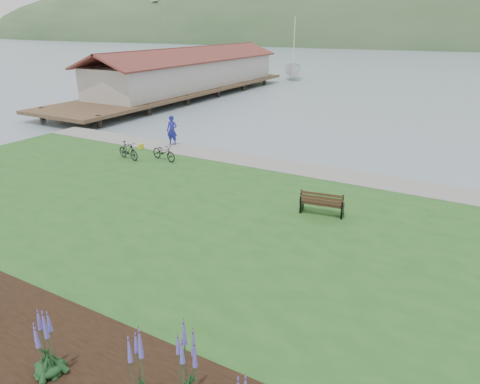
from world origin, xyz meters
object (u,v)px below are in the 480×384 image
object	(u,v)px
park_bench	(322,203)
person	(172,128)
bicycle_a	(164,152)
sailboat	(292,79)

from	to	relation	value
park_bench	person	bearing A→B (deg)	145.61
park_bench	person	world-z (taller)	person
bicycle_a	sailboat	bearing A→B (deg)	24.16
park_bench	bicycle_a	distance (m)	10.94
park_bench	sailboat	size ratio (longest dim) A/B	0.07
bicycle_a	sailboat	distance (m)	44.57
person	sailboat	bearing A→B (deg)	87.74
person	sailboat	world-z (taller)	sailboat
park_bench	sailboat	distance (m)	50.70
person	bicycle_a	distance (m)	3.44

